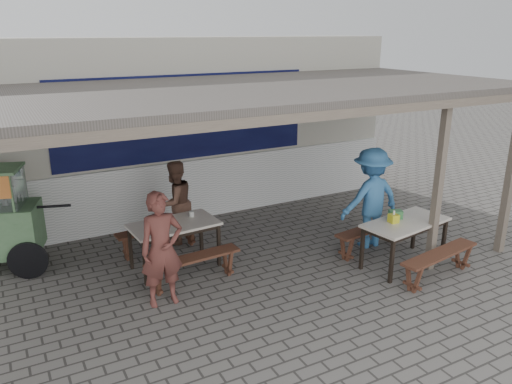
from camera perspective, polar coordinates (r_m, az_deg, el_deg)
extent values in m
plane|color=#635F59|center=(7.80, 2.02, -9.69)|extent=(60.00, 60.00, 0.00)
cube|color=#BAB8A7|center=(10.34, -8.02, 7.40)|extent=(9.00, 1.20, 3.50)
cube|color=white|center=(10.05, -6.47, 0.38)|extent=(9.00, 0.10, 1.20)
cube|color=#11174F|center=(9.66, -7.92, 8.46)|extent=(5.00, 0.03, 1.60)
cube|color=#564F49|center=(7.83, -1.51, 11.60)|extent=(9.00, 4.20, 0.12)
cube|color=#7C6E5E|center=(6.10, 7.31, 8.70)|extent=(9.00, 0.12, 0.12)
cube|color=#7C6E5E|center=(9.19, 27.07, 1.68)|extent=(0.12, 0.12, 2.70)
cube|color=#7C6E5E|center=(8.06, 20.09, 0.50)|extent=(0.11, 0.11, 2.70)
cube|color=beige|center=(7.91, -9.38, -3.69)|extent=(1.40, 0.85, 0.04)
cube|color=black|center=(7.93, -9.36, -4.09)|extent=(1.30, 0.75, 0.06)
cube|color=black|center=(7.59, -12.58, -7.96)|extent=(0.05, 0.05, 0.71)
cube|color=black|center=(8.03, -4.28, -6.06)|extent=(0.05, 0.05, 0.71)
cube|color=black|center=(8.14, -14.15, -6.23)|extent=(0.05, 0.05, 0.71)
cube|color=black|center=(8.55, -6.31, -4.56)|extent=(0.05, 0.05, 0.71)
cube|color=brown|center=(7.46, -7.19, -7.48)|extent=(1.47, 0.38, 0.04)
cube|color=brown|center=(7.37, -11.23, -10.01)|extent=(0.07, 0.28, 0.41)
cube|color=brown|center=(7.79, -3.26, -8.05)|extent=(0.07, 0.28, 0.41)
cube|color=brown|center=(8.61, -11.07, -4.11)|extent=(1.47, 0.38, 0.04)
cube|color=brown|center=(8.53, -14.59, -6.23)|extent=(0.07, 0.28, 0.41)
cube|color=brown|center=(8.90, -7.53, -4.75)|extent=(0.07, 0.28, 0.41)
cube|color=beige|center=(8.24, 16.76, -3.34)|extent=(1.53, 0.91, 0.04)
cube|color=black|center=(8.26, 16.73, -3.73)|extent=(1.42, 0.79, 0.06)
cube|color=black|center=(7.74, 15.24, -7.65)|extent=(0.05, 0.05, 0.71)
cube|color=black|center=(8.75, 20.67, -5.15)|extent=(0.05, 0.05, 0.71)
cube|color=black|center=(8.06, 12.04, -6.33)|extent=(0.05, 0.05, 0.71)
cube|color=black|center=(9.04, 17.63, -4.08)|extent=(0.05, 0.05, 0.71)
cube|color=brown|center=(8.02, 20.30, -6.63)|extent=(1.57, 0.51, 0.04)
cube|color=brown|center=(7.64, 17.50, -9.46)|extent=(0.09, 0.28, 0.41)
cube|color=brown|center=(8.61, 22.44, -6.84)|extent=(0.09, 0.28, 0.41)
cube|color=brown|center=(8.72, 13.17, -3.97)|extent=(1.57, 0.51, 0.04)
cube|color=brown|center=(8.37, 10.28, -6.41)|extent=(0.09, 0.28, 0.41)
cube|color=brown|center=(9.26, 15.58, -4.35)|extent=(0.09, 0.28, 0.41)
cylinder|color=black|center=(8.37, -24.60, -7.14)|extent=(0.58, 0.23, 0.59)
cylinder|color=black|center=(8.42, -22.88, -1.56)|extent=(0.72, 0.26, 0.04)
imported|color=brown|center=(6.88, -10.72, -6.46)|extent=(0.60, 0.40, 1.62)
imported|color=brown|center=(8.85, -9.22, -1.20)|extent=(0.88, 0.79, 1.50)
imported|color=#3C7CBA|center=(8.79, 12.98, -0.66)|extent=(1.16, 0.69, 1.75)
cube|color=gold|center=(8.11, 15.44, -2.93)|extent=(0.14, 0.14, 0.13)
cube|color=#367940|center=(8.29, 15.66, -2.48)|extent=(0.24, 0.20, 0.13)
cylinder|color=beige|center=(8.13, -7.37, -2.49)|extent=(0.08, 0.08, 0.09)
imported|color=silver|center=(7.84, -11.34, -3.70)|extent=(0.18, 0.18, 0.04)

